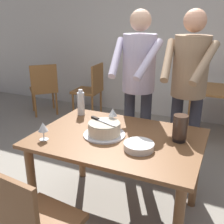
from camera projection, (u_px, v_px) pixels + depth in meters
ground_plane at (117, 213)px, 2.39m from camera, size 14.00×14.00×0.00m
back_wall at (185, 37)px, 4.21m from camera, size 10.00×0.12×2.70m
main_dining_table at (118, 150)px, 2.18m from camera, size 1.32×0.93×0.75m
cake_on_platter at (104, 129)px, 2.15m from camera, size 0.34×0.34×0.11m
cake_knife at (98, 119)px, 2.17m from camera, size 0.26×0.12×0.02m
plate_stack at (139, 146)px, 1.93m from camera, size 0.22×0.22×0.05m
wine_glass_near at (43, 127)px, 2.05m from camera, size 0.08×0.08×0.14m
wine_glass_far at (113, 113)px, 2.36m from camera, size 0.08×0.08×0.14m
water_bottle at (81, 103)px, 2.58m from camera, size 0.07×0.07×0.25m
hurricane_lamp at (180, 128)px, 2.03m from camera, size 0.11×0.11×0.21m
person_cutting_cake at (138, 79)px, 2.64m from camera, size 0.47×0.56×1.72m
person_standing_beside at (189, 83)px, 2.47m from camera, size 0.47×0.56×1.72m
background_chair_0 at (44, 87)px, 4.64m from camera, size 0.62×0.62×0.90m
background_chair_3 at (91, 88)px, 4.59m from camera, size 0.47×0.47×0.90m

